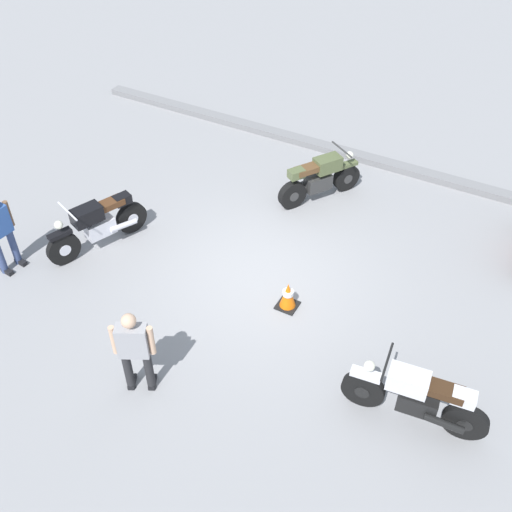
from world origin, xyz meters
The scene contains 7 objects.
ground_plane centered at (0.00, 0.00, 0.00)m, with size 40.00×40.00×0.00m, color gray.
curb_edge centered at (0.00, 4.60, 0.07)m, with size 14.00×0.30×0.15m, color gray.
motorcycle_olive_vintage centered at (-0.06, 2.75, 0.49)m, with size 1.19×1.72×1.07m.
motorcycle_silver_cruiser centered at (3.36, -1.63, 0.52)m, with size 2.09×0.70×1.09m.
motorcycle_black_cruiser centered at (-3.09, -0.71, 0.52)m, with size 0.97×2.00×1.09m.
person_in_gray_shirt centered at (-0.40, -3.03, 0.89)m, with size 0.59×0.46×1.59m.
traffic_cone centered at (0.79, -0.45, 0.26)m, with size 0.36×0.36×0.53m.
Camera 1 is at (3.79, -7.08, 7.54)m, focal length 42.18 mm.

